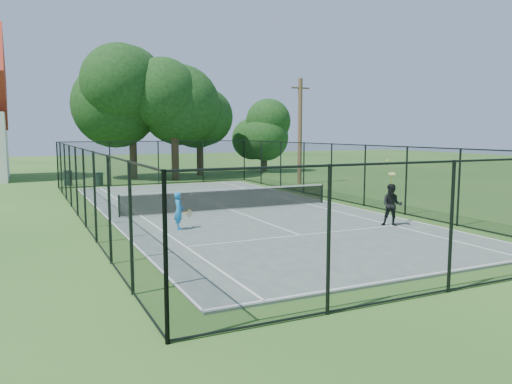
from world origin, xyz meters
name	(u,v)px	position (x,y,z in m)	size (l,w,h in m)	color
ground	(230,211)	(0.00, 0.00, 0.00)	(120.00, 120.00, 0.00)	#27531C
tennis_court	(230,210)	(0.00, 0.00, 0.03)	(11.00, 24.00, 0.06)	#515F5A
tennis_net	(230,198)	(0.00, 0.00, 0.58)	(10.08, 0.08, 0.95)	black
fence	(230,178)	(0.00, 0.00, 1.50)	(13.10, 26.10, 3.00)	black
tree_near_left	(132,100)	(-0.73, 17.81, 6.03)	(7.51, 7.51, 9.79)	#332114
tree_near_mid	(174,111)	(1.92, 15.48, 5.12)	(6.35, 6.35, 8.31)	#332114
tree_near_right	(200,119)	(5.01, 18.77, 4.68)	(5.35, 5.35, 7.38)	#332114
tree_far_right	(264,134)	(11.65, 20.08, 3.45)	(4.22, 4.22, 5.58)	#332114
trash_bin_left	(68,178)	(-5.78, 14.75, 0.51)	(0.58, 0.58, 1.01)	black
trash_bin_right	(99,179)	(-3.87, 13.94, 0.44)	(0.58, 0.58, 0.87)	black
utility_pole	(300,131)	(8.94, 9.00, 3.68)	(1.40, 0.30, 7.23)	#4C3823
player_blue	(179,211)	(-3.49, -3.58, 0.75)	(0.81, 0.57, 1.38)	#1A87DF
player_black	(392,205)	(4.00, -6.38, 0.86)	(0.98, 1.11, 2.49)	black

